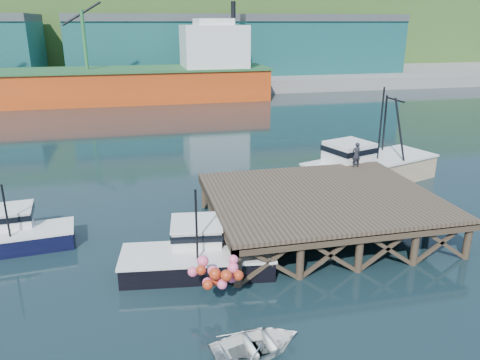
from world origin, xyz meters
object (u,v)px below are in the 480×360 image
object	(u,v)px
boat_navy	(13,234)
trawler	(368,164)
dockworker	(356,155)
dinghy	(256,344)
boat_black	(197,254)

from	to	relation	value
boat_navy	trawler	size ratio (longest dim) A/B	0.56
dockworker	trawler	bearing A→B (deg)	-134.22
trawler	dinghy	distance (m)	20.17
dinghy	dockworker	distance (m)	16.84
dinghy	dockworker	world-z (taller)	dockworker
boat_navy	dinghy	world-z (taller)	boat_navy
boat_navy	dockworker	distance (m)	20.39
trawler	dinghy	bearing A→B (deg)	-146.47
boat_navy	dockworker	bearing A→B (deg)	1.93
trawler	dockworker	xyz separation A→B (m)	(-2.34, -2.62, 1.53)
trawler	dockworker	bearing A→B (deg)	-150.23
boat_navy	dinghy	size ratio (longest dim) A/B	1.88
boat_black	dockworker	size ratio (longest dim) A/B	4.50
dinghy	trawler	bearing A→B (deg)	-46.25
boat_navy	dinghy	distance (m)	14.59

